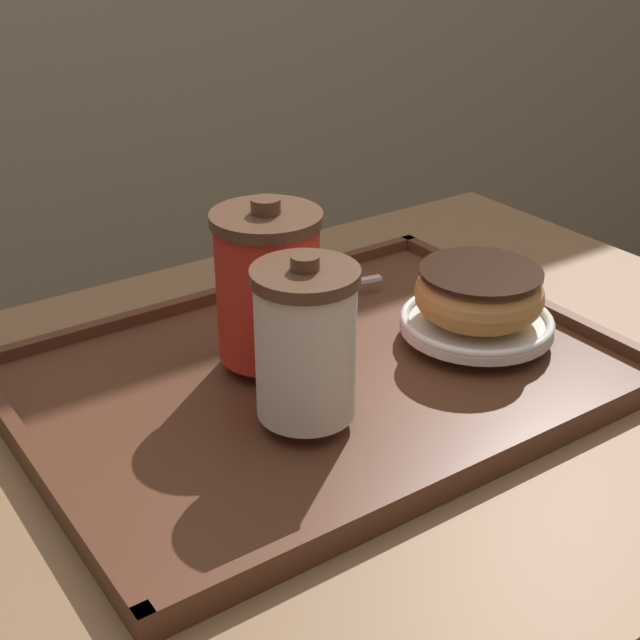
% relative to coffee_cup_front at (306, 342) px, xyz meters
% --- Properties ---
extents(cafe_table, '(0.87, 0.65, 0.75)m').
position_rel_coffee_cup_front_xyz_m(cafe_table, '(0.09, 0.04, -0.26)').
color(cafe_table, '#846042').
rests_on(cafe_table, ground_plane).
extents(serving_tray, '(0.51, 0.37, 0.02)m').
position_rel_coffee_cup_front_xyz_m(serving_tray, '(0.05, 0.06, -0.08)').
color(serving_tray, '#512D1E').
rests_on(serving_tray, cafe_table).
extents(coffee_cup_front, '(0.08, 0.08, 0.13)m').
position_rel_coffee_cup_front_xyz_m(coffee_cup_front, '(0.00, 0.00, 0.00)').
color(coffee_cup_front, white).
rests_on(coffee_cup_front, serving_tray).
extents(coffee_cup_rear, '(0.09, 0.09, 0.14)m').
position_rel_coffee_cup_front_xyz_m(coffee_cup_rear, '(0.03, 0.10, 0.00)').
color(coffee_cup_rear, red).
rests_on(coffee_cup_rear, serving_tray).
extents(plate_with_chocolate_donut, '(0.14, 0.14, 0.01)m').
position_rel_coffee_cup_front_xyz_m(plate_with_chocolate_donut, '(0.21, 0.03, -0.05)').
color(plate_with_chocolate_donut, white).
rests_on(plate_with_chocolate_donut, serving_tray).
extents(donut_chocolate_glazed, '(0.12, 0.12, 0.05)m').
position_rel_coffee_cup_front_xyz_m(donut_chocolate_glazed, '(0.21, 0.03, -0.02)').
color(donut_chocolate_glazed, tan).
rests_on(donut_chocolate_glazed, plate_with_chocolate_donut).
extents(spoon, '(0.14, 0.04, 0.01)m').
position_rel_coffee_cup_front_xyz_m(spoon, '(0.10, 0.18, -0.06)').
color(spoon, silver).
rests_on(spoon, serving_tray).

